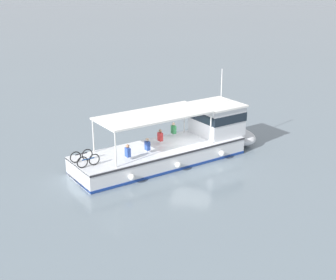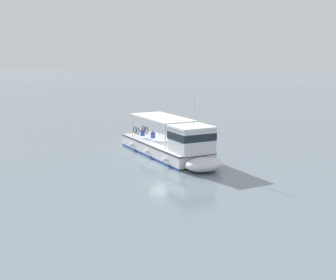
{
  "view_description": "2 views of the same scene",
  "coord_description": "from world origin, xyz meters",
  "views": [
    {
      "loc": [
        27.11,
        4.93,
        11.15
      ],
      "look_at": [
        0.42,
        -1.43,
        1.4
      ],
      "focal_mm": 51.26,
      "sensor_mm": 36.0,
      "label": 1
    },
    {
      "loc": [
        -11.94,
        32.97,
        8.36
      ],
      "look_at": [
        0.42,
        -1.43,
        1.4
      ],
      "focal_mm": 48.24,
      "sensor_mm": 36.0,
      "label": 2
    }
  ],
  "objects": [
    {
      "name": "ground_plane",
      "position": [
        0.0,
        0.0,
        0.0
      ],
      "size": [
        400.0,
        400.0,
        0.0
      ],
      "primitive_type": "plane",
      "color": "slate"
    },
    {
      "name": "ferry_main",
      "position": [
        -0.32,
        -0.75,
        1.02
      ],
      "size": [
        11.46,
        10.87,
        5.32
      ],
      "color": "silver",
      "rests_on": "ground"
    }
  ]
}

